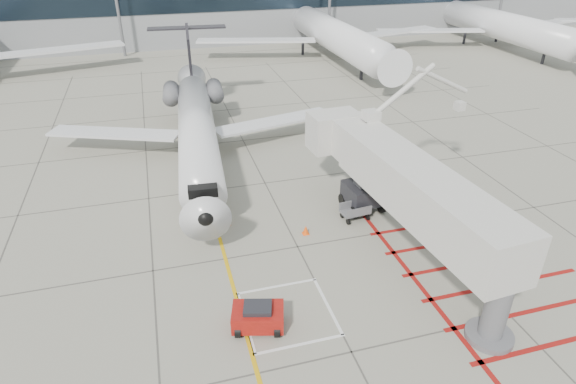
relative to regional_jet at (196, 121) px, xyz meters
name	(u,v)px	position (x,y,z in m)	size (l,w,h in m)	color
ground_plane	(321,292)	(4.14, -15.24, -3.92)	(260.00, 260.00, 0.00)	gray
regional_jet	(196,121)	(0.00, 0.00, 0.00)	(23.75, 29.95, 7.85)	silver
jet_bridge	(420,202)	(9.80, -13.98, -0.31)	(8.56, 18.07, 7.23)	silver
pushback_tug	(258,316)	(0.62, -16.73, -3.25)	(2.30, 1.44, 1.34)	#A0150F
baggage_cart	(355,211)	(8.41, -9.35, -3.38)	(1.71, 1.08, 1.08)	#5D5D62
ground_power_unit	(456,209)	(14.11, -11.43, -2.94)	(2.49, 1.45, 1.97)	silver
cone_nose	(228,221)	(0.71, -7.84, -3.68)	(0.35, 0.35, 0.49)	#DF420B
cone_side	(306,230)	(4.98, -10.10, -3.65)	(0.40, 0.40, 0.55)	#FF4F0D
bg_aircraft_c	(329,12)	(21.10, 30.76, 1.95)	(35.22, 39.13, 11.74)	silver
bg_aircraft_d	(495,5)	(46.87, 30.76, 1.83)	(34.53, 38.36, 11.51)	silver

